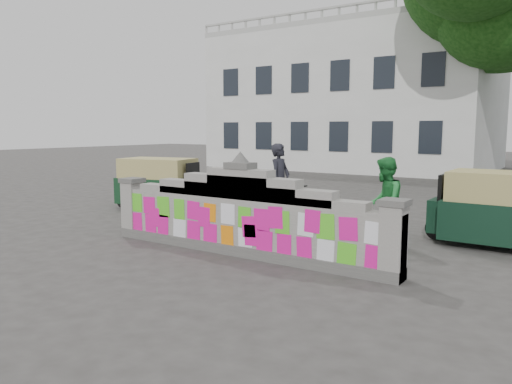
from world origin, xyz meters
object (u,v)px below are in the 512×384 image
cyclist_bike (280,207)px  rickshaw_left (160,182)px  cyclist_rider (280,191)px  rickshaw_right (503,209)px  pedestrian (385,202)px

cyclist_bike → rickshaw_left: (-4.72, 0.66, 0.25)m
rickshaw_left → cyclist_rider: bearing=-19.4°
cyclist_rider → rickshaw_right: bearing=-82.1°
cyclist_bike → cyclist_rider: 0.38m
rickshaw_left → pedestrian: bearing=-19.4°
rickshaw_left → rickshaw_right: (9.54, 0.19, 0.02)m
cyclist_rider → rickshaw_right: size_ratio=0.65×
cyclist_bike → rickshaw_right: size_ratio=0.73×
cyclist_bike → cyclist_rider: (-0.00, 0.00, 0.38)m
rickshaw_left → rickshaw_right: 9.54m
cyclist_bike → pedestrian: (2.77, -0.40, 0.39)m
cyclist_rider → cyclist_bike: bearing=-92.1°
cyclist_bike → cyclist_rider: size_ratio=1.12×
cyclist_bike → rickshaw_left: size_ratio=0.72×
rickshaw_left → cyclist_bike: bearing=-19.4°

